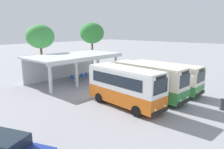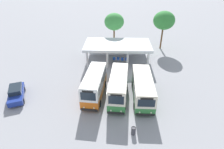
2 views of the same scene
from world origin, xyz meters
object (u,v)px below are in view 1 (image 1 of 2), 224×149
object	(u,v)px
city_bus_nearest_orange	(125,85)
city_bus_middle_cream	(164,76)
waiting_chair_second_from_end	(77,77)
city_bus_second_in_row	(148,80)
waiting_chair_middle_seat	(82,76)
litter_bin_apron	(223,104)
waiting_chair_end_by_column	(72,78)
waiting_chair_fourth_seat	(86,75)

from	to	relation	value
city_bus_nearest_orange	city_bus_middle_cream	xyz separation A→B (m)	(6.33, -0.27, -0.18)
city_bus_nearest_orange	waiting_chair_second_from_end	world-z (taller)	city_bus_nearest_orange
city_bus_second_in_row	city_bus_middle_cream	world-z (taller)	city_bus_second_in_row
waiting_chair_middle_seat	litter_bin_apron	size ratio (longest dim) A/B	0.96
city_bus_middle_cream	waiting_chair_end_by_column	world-z (taller)	city_bus_middle_cream
waiting_chair_end_by_column	waiting_chair_second_from_end	bearing A→B (deg)	0.05
city_bus_middle_cream	waiting_chair_middle_seat	distance (m)	10.82
city_bus_middle_cream	city_bus_second_in_row	bearing A→B (deg)	-179.69
city_bus_second_in_row	waiting_chair_end_by_column	bearing A→B (deg)	94.16
waiting_chair_second_from_end	waiting_chair_middle_seat	size ratio (longest dim) A/B	1.00
waiting_chair_fourth_seat	litter_bin_apron	world-z (taller)	litter_bin_apron
city_bus_nearest_orange	waiting_chair_second_from_end	xyz separation A→B (m)	(3.13, 10.36, -1.34)
waiting_chair_middle_seat	waiting_chair_fourth_seat	distance (m)	0.75
city_bus_middle_cream	litter_bin_apron	xyz separation A→B (m)	(-1.56, -6.29, -1.23)
city_bus_nearest_orange	city_bus_middle_cream	bearing A→B (deg)	-2.42
waiting_chair_middle_seat	waiting_chair_fourth_seat	xyz separation A→B (m)	(0.74, 0.03, 0.00)
city_bus_nearest_orange	waiting_chair_end_by_column	world-z (taller)	city_bus_nearest_orange
city_bus_second_in_row	city_bus_middle_cream	size ratio (longest dim) A/B	0.97
litter_bin_apron	waiting_chair_middle_seat	bearing A→B (deg)	93.02
city_bus_second_in_row	waiting_chair_fourth_seat	distance (m)	10.70
waiting_chair_fourth_seat	city_bus_second_in_row	bearing A→B (deg)	-97.90
city_bus_nearest_orange	litter_bin_apron	world-z (taller)	city_bus_nearest_orange
city_bus_second_in_row	litter_bin_apron	size ratio (longest dim) A/B	8.50
city_bus_second_in_row	city_bus_middle_cream	distance (m)	3.17
city_bus_second_in_row	waiting_chair_fourth_seat	bearing A→B (deg)	82.10
waiting_chair_second_from_end	waiting_chair_middle_seat	xyz separation A→B (m)	(0.74, -0.16, 0.00)
litter_bin_apron	city_bus_second_in_row	bearing A→B (deg)	104.30
city_bus_second_in_row	waiting_chair_end_by_column	distance (m)	10.76
city_bus_middle_cream	waiting_chair_fourth_seat	world-z (taller)	city_bus_middle_cream
city_bus_nearest_orange	waiting_chair_fourth_seat	size ratio (longest dim) A/B	8.52
waiting_chair_end_by_column	waiting_chair_fourth_seat	world-z (taller)	same
city_bus_second_in_row	waiting_chair_middle_seat	world-z (taller)	city_bus_second_in_row
city_bus_second_in_row	waiting_chair_end_by_column	world-z (taller)	city_bus_second_in_row
waiting_chair_end_by_column	waiting_chair_second_from_end	world-z (taller)	same
city_bus_nearest_orange	waiting_chair_second_from_end	distance (m)	10.91
city_bus_nearest_orange	city_bus_second_in_row	distance (m)	3.18
litter_bin_apron	city_bus_middle_cream	bearing A→B (deg)	76.03
city_bus_nearest_orange	city_bus_second_in_row	xyz separation A→B (m)	(3.16, -0.28, -0.03)
waiting_chair_middle_seat	litter_bin_apron	xyz separation A→B (m)	(0.88, -16.76, -0.07)
litter_bin_apron	waiting_chair_fourth_seat	bearing A→B (deg)	90.47
city_bus_middle_cream	litter_bin_apron	world-z (taller)	city_bus_middle_cream
city_bus_middle_cream	waiting_chair_middle_seat	xyz separation A→B (m)	(-2.45, 10.47, -1.16)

